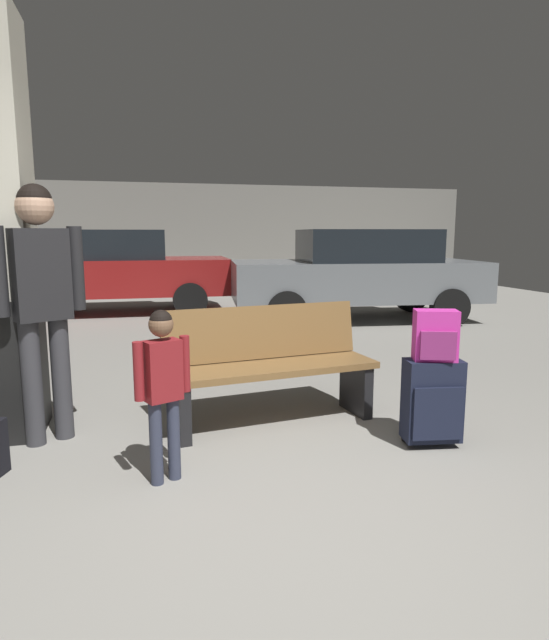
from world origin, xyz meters
The scene contains 9 objects.
ground_plane centered at (0.00, 4.00, -0.05)m, with size 18.00×18.00×0.10m, color gray.
garage_back_wall centered at (0.00, 12.86, 1.40)m, with size 18.00×0.12×2.80m, color slate.
bench centered at (0.21, 1.62, 0.44)m, with size 1.65×0.73×0.89m.
suitcase centered at (1.17, 0.86, 0.32)m, with size 0.41×0.28×0.60m.
backpack_bright centered at (1.16, 0.86, 0.77)m, with size 0.32×0.26×0.34m.
child centered at (-0.63, 0.78, 0.63)m, with size 0.32×0.19×1.02m.
adult centered at (-1.38, 1.61, 1.09)m, with size 0.55×0.35×1.77m.
parked_car_far centered at (-1.18, 7.93, 0.81)m, with size 4.16×1.91×1.51m.
parked_car_near centered at (2.83, 6.03, 0.81)m, with size 4.27×2.18×1.51m.
Camera 1 is at (-0.75, -2.24, 1.45)m, focal length 29.88 mm.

